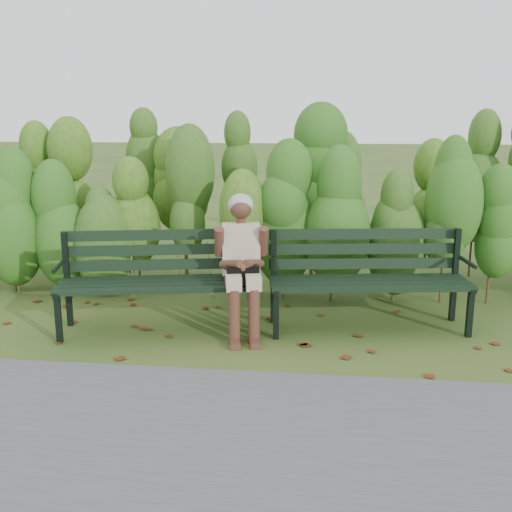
# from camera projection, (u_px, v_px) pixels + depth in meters

# --- Properties ---
(ground) EXTENTS (80.00, 80.00, 0.00)m
(ground) POSITION_uv_depth(u_px,v_px,m) (252.00, 334.00, 6.20)
(ground) COLOR #2E511D
(footpath) EXTENTS (60.00, 2.50, 0.01)m
(footpath) POSITION_uv_depth(u_px,v_px,m) (213.00, 449.00, 4.08)
(footpath) COLOR #474749
(footpath) RESTS_ON ground
(hedge_band) EXTENTS (11.04, 1.67, 2.42)m
(hedge_band) POSITION_uv_depth(u_px,v_px,m) (270.00, 191.00, 7.71)
(hedge_band) COLOR #47381E
(hedge_band) RESTS_ON ground
(leaf_litter) EXTENTS (5.71, 2.05, 0.01)m
(leaf_litter) POSITION_uv_depth(u_px,v_px,m) (220.00, 331.00, 6.27)
(leaf_litter) COLOR #5C2812
(leaf_litter) RESTS_ON ground
(bench_left) EXTENTS (2.15, 1.07, 1.03)m
(bench_left) POSITION_uv_depth(u_px,v_px,m) (160.00, 272.00, 6.27)
(bench_left) COLOR black
(bench_left) RESTS_ON ground
(bench_right) EXTENTS (2.14, 0.96, 1.03)m
(bench_right) POSITION_uv_depth(u_px,v_px,m) (368.00, 271.00, 6.31)
(bench_right) COLOR black
(bench_right) RESTS_ON ground
(seated_woman) EXTENTS (0.58, 0.86, 1.44)m
(seated_woman) POSITION_uv_depth(u_px,v_px,m) (242.00, 256.00, 6.09)
(seated_woman) COLOR #C0A88D
(seated_woman) RESTS_ON ground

